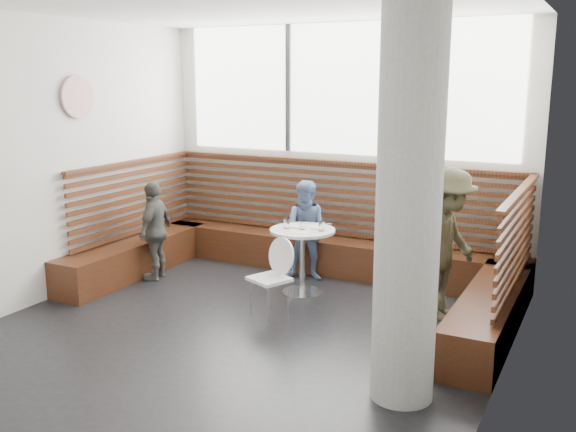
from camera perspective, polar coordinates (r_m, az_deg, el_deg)
The scene contains 15 objects.
room at distance 6.23m, azimuth -4.20°, elevation 3.68°, with size 5.00×5.00×3.20m.
booth at distance 8.01m, azimuth 2.53°, elevation -3.10°, with size 5.00×2.50×1.44m.
concrete_column at distance 4.93m, azimuth 10.68°, elevation 1.23°, with size 0.50×0.50×3.20m, color gray.
wall_art at distance 8.01m, azimuth -18.19°, elevation 10.03°, with size 0.50×0.50×0.03m, color white.
cafe_table at distance 7.54m, azimuth 1.29°, elevation -2.82°, with size 0.77×0.77×0.79m.
cafe_chair at distance 6.92m, azimuth -1.42°, elevation -4.86°, with size 0.40×0.39×0.84m.
adult_man at distance 6.94m, azimuth 13.95°, elevation -2.44°, with size 1.04×0.60×1.61m, color #3F402A.
child_back at distance 8.06m, azimuth 1.83°, elevation -1.32°, with size 0.62×0.48×1.27m, color #5E77A4.
child_left at distance 8.28m, azimuth -11.71°, elevation -1.25°, with size 0.74×0.31×1.26m, color #505049.
plate_near at distance 7.60m, azimuth 0.74°, elevation -0.90°, with size 0.21×0.21×0.01m, color white.
plate_far at distance 7.55m, azimuth 2.60°, elevation -1.01°, with size 0.20×0.20×0.01m, color white.
glass_left at distance 7.51m, azimuth -0.11°, elevation -0.69°, with size 0.07×0.07×0.11m, color white.
glass_mid at distance 7.47m, azimuth 1.30°, elevation -0.80°, with size 0.06×0.06×0.10m, color white.
glass_right at distance 7.40m, azimuth 2.99°, elevation -0.90°, with size 0.07×0.07×0.11m, color white.
menu_card at distance 7.33m, azimuth 1.04°, elevation -1.44°, with size 0.21×0.15×0.00m, color #A5C64C.
Camera 1 is at (3.21, -5.25, 2.52)m, focal length 40.00 mm.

